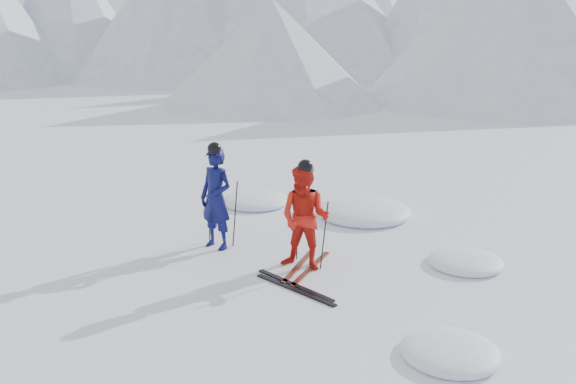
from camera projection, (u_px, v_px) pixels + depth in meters
The scene contains 12 objects.
ground at pixel (346, 273), 10.47m from camera, with size 160.00×160.00×0.00m, color white.
skier_blue at pixel (216, 199), 11.43m from camera, with size 0.71×0.46×1.94m, color #0B0F47.
skier_red at pixel (305, 218), 10.44m from camera, with size 0.89×0.70×1.84m, color red.
pole_blue_left at pixel (210, 211), 11.79m from camera, with size 0.02×0.02×1.29m, color black.
pole_blue_right at pixel (235, 214), 11.58m from camera, with size 0.02×0.02×1.29m, color black.
pole_red_left at pixel (298, 228), 10.88m from camera, with size 0.02×0.02×1.23m, color black.
pole_red_right at pixel (324, 236), 10.48m from camera, with size 0.02×0.02×1.23m, color black.
ski_worn_left at pixel (299, 266), 10.74m from camera, with size 0.09×1.70×0.03m, color black.
ski_worn_right at pixel (310, 269), 10.62m from camera, with size 0.09×1.70×0.03m, color black.
ski_loose_a at pixel (295, 285), 9.94m from camera, with size 0.09×1.70×0.03m, color black.
ski_loose_b at pixel (295, 290), 9.77m from camera, with size 0.09×1.70×0.03m, color black.
snow_lumps at pixel (353, 228), 12.78m from camera, with size 7.64×6.49×0.46m.
Camera 1 is at (4.50, -8.69, 4.11)m, focal length 38.00 mm.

